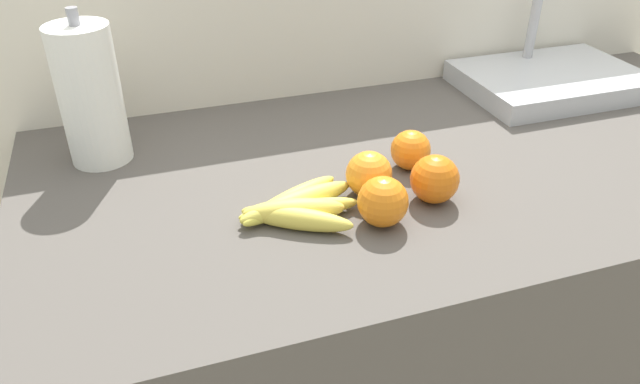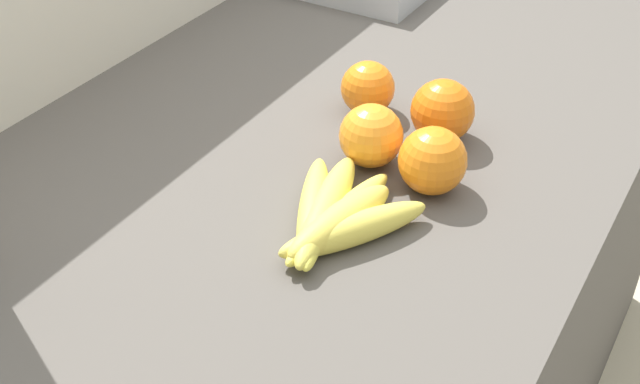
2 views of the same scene
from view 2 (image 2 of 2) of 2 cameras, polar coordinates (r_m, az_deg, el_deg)
counter at (r=1.48m, az=3.64°, el=-8.03°), size 1.60×0.76×0.92m
wall_back at (r=1.54m, az=-9.65°, el=2.68°), size 2.00×0.06×1.30m
banana_bunch at (r=0.90m, az=1.03°, el=-1.79°), size 0.21×0.18×0.04m
orange_back_right at (r=0.96m, az=7.94°, el=2.20°), size 0.08×0.08×0.08m
orange_center at (r=1.11m, az=3.39°, el=7.33°), size 0.07×0.07×0.07m
orange_far_right at (r=1.00m, az=3.63°, el=3.98°), size 0.08×0.08×0.08m
orange_back_left at (r=1.06m, az=8.63°, el=5.67°), size 0.08×0.08×0.08m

